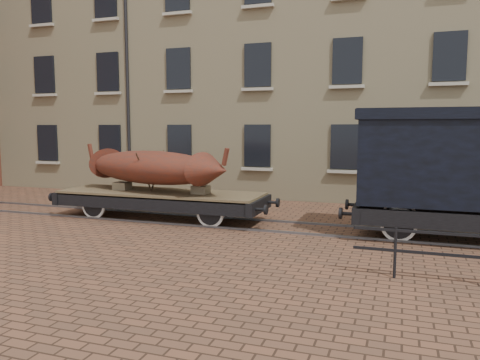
% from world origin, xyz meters
% --- Properties ---
extents(ground, '(90.00, 90.00, 0.00)m').
position_xyz_m(ground, '(0.00, 0.00, 0.00)').
color(ground, '#523727').
extents(warehouse_cream, '(40.00, 10.19, 14.00)m').
position_xyz_m(warehouse_cream, '(3.00, 9.99, 7.00)').
color(warehouse_cream, beige).
rests_on(warehouse_cream, ground).
extents(rail_track, '(30.00, 1.52, 0.06)m').
position_xyz_m(rail_track, '(0.00, 0.00, 0.03)').
color(rail_track, '#59595E').
rests_on(rail_track, ground).
extents(flatcar_wagon, '(7.51, 2.04, 1.13)m').
position_xyz_m(flatcar_wagon, '(-4.24, 0.00, 0.71)').
color(flatcar_wagon, brown).
rests_on(flatcar_wagon, ground).
extents(iron_boat, '(6.07, 2.99, 1.49)m').
position_xyz_m(iron_boat, '(-4.56, -0.00, 1.66)').
color(iron_boat, maroon).
rests_on(iron_boat, flatcar_wagon).
extents(goods_van, '(6.63, 2.42, 3.43)m').
position_xyz_m(goods_van, '(4.85, -0.00, 2.15)').
color(goods_van, black).
rests_on(goods_van, ground).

